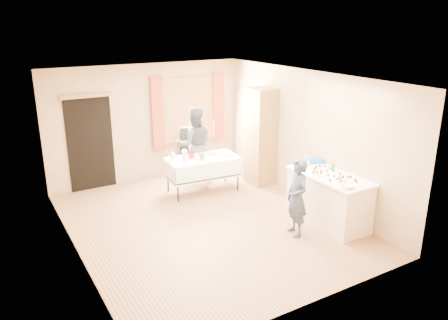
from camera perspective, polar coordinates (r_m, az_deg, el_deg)
floor at (r=7.98m, az=-2.30°, el=-8.23°), size 4.50×5.50×0.02m
ceiling at (r=7.22m, az=-2.56°, el=10.77°), size 4.50×5.50×0.02m
wall_back at (r=9.94m, az=-9.97°, el=4.84°), size 4.50×0.02×2.60m
wall_front at (r=5.38m, az=11.69°, el=-6.76°), size 4.50×0.02×2.60m
wall_left at (r=6.80m, az=-19.48°, el=-2.12°), size 0.02×5.50×2.60m
wall_right at (r=8.74m, az=10.77°, el=2.99°), size 0.02×5.50×2.60m
window_frame at (r=10.24m, az=-4.69°, el=6.59°), size 1.32×0.06×1.52m
window_pane at (r=10.23m, az=-4.65°, el=6.57°), size 1.20×0.02×1.40m
curtain_left at (r=9.89m, az=-8.65°, el=6.03°), size 0.28×0.06×1.65m
curtain_right at (r=10.55m, az=-0.73°, el=6.98°), size 0.28×0.06×1.65m
doorway at (r=9.62m, az=-17.05°, el=2.03°), size 0.95×0.04×2.00m
door_lintel at (r=9.38m, az=-17.58°, el=7.99°), size 1.05×0.06×0.08m
cabinet at (r=9.55m, az=4.78°, el=3.02°), size 0.50×0.60×2.12m
counter at (r=8.02m, az=13.48°, el=-4.98°), size 0.74×1.57×0.91m
party_table at (r=9.22m, az=-2.79°, el=-1.47°), size 1.57×0.90×0.75m
chair at (r=10.26m, az=-4.30°, el=-0.16°), size 0.56×0.56×1.10m
girl at (r=7.40m, az=9.51°, el=-4.85°), size 0.62×0.52×1.35m
woman at (r=9.72m, az=-3.85°, el=2.01°), size 1.22×1.15×1.69m
soda_can at (r=8.07m, az=14.03°, el=-0.94°), size 0.08×0.08×0.12m
mixing_bowl at (r=7.33m, az=15.70°, el=-3.29°), size 0.30×0.30×0.06m
foam_block at (r=8.26m, az=10.60°, el=-0.43°), size 0.17×0.14×0.08m
blue_basket at (r=8.45m, az=11.79°, el=-0.08°), size 0.36×0.31×0.08m
pitcher at (r=8.88m, az=-5.18°, el=0.51°), size 0.13×0.13×0.22m
cup_red at (r=9.09m, az=-4.28°, el=0.59°), size 0.23×0.23×0.11m
cup_rainbow at (r=8.97m, az=-2.91°, el=0.41°), size 0.15×0.15×0.12m
small_bowl at (r=9.33m, az=-1.48°, el=0.90°), size 0.17×0.17×0.05m
pastry_tray at (r=9.21m, az=0.48°, el=0.58°), size 0.32×0.26×0.02m
bottle at (r=9.09m, az=-6.72°, el=0.74°), size 0.11×0.11×0.18m
cake_balls at (r=7.81m, az=13.94°, el=-1.89°), size 0.49×0.97×0.04m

